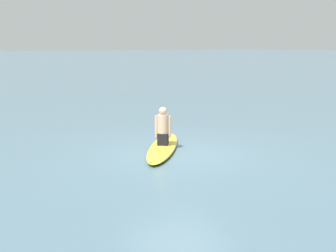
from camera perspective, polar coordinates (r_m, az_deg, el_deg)
name	(u,v)px	position (r m, az deg, el deg)	size (l,w,h in m)	color
ground_plane	(178,154)	(10.45, 1.35, -3.72)	(400.00, 400.00, 0.00)	slate
surfboard	(163,147)	(10.85, -0.67, -2.82)	(3.36, 0.64, 0.13)	gold
person_paddler	(163,128)	(10.74, -0.67, -0.22)	(0.41, 0.40, 0.96)	black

